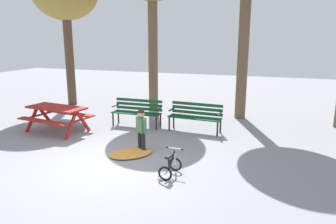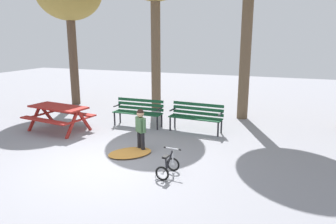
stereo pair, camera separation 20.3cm
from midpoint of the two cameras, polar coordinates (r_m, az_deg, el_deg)
ground at (r=7.36m, az=-11.10°, el=-9.24°), size 36.00×36.00×0.00m
picnic_table at (r=10.10m, az=-19.89°, el=-0.07°), size 1.96×1.56×0.79m
park_bench_far_left at (r=10.21m, az=-6.08°, el=0.32°), size 1.60×0.46×0.85m
park_bench_left at (r=9.59m, az=4.34°, el=-0.49°), size 1.62×0.55×0.85m
child_standing at (r=7.88m, az=-5.56°, el=-2.63°), size 0.35×0.28×1.08m
kids_bicycle at (r=6.61m, az=-0.48°, el=-9.76°), size 0.40×0.58×0.54m
leaf_pile at (r=7.86m, az=-7.43°, el=-7.32°), size 1.29×1.31×0.07m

